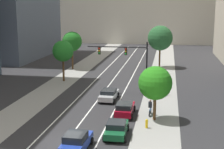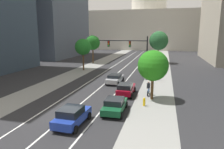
% 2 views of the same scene
% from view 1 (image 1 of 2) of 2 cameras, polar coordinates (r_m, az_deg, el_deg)
% --- Properties ---
extents(ground_plane, '(400.00, 400.00, 0.00)m').
position_cam_1_polar(ground_plane, '(67.97, 2.19, 1.73)').
color(ground_plane, '#2B2B2D').
extents(sidewalk_left, '(4.39, 130.00, 0.01)m').
position_cam_1_polar(sidewalk_left, '(64.59, -5.19, 1.16)').
color(sidewalk_left, gray).
rests_on(sidewalk_left, ground).
extents(sidewalk_right, '(4.39, 130.00, 0.01)m').
position_cam_1_polar(sidewalk_right, '(62.52, 8.61, 0.73)').
color(sidewalk_right, gray).
rests_on(sidewalk_right, ground).
extents(lane_stripe_left, '(0.16, 90.00, 0.01)m').
position_cam_1_polar(lane_stripe_left, '(53.92, -2.78, -0.90)').
color(lane_stripe_left, white).
rests_on(lane_stripe_left, ground).
extents(lane_stripe_center, '(0.16, 90.00, 0.01)m').
position_cam_1_polar(lane_stripe_center, '(53.41, 0.11, -1.01)').
color(lane_stripe_center, white).
rests_on(lane_stripe_center, ground).
extents(lane_stripe_right, '(0.16, 90.00, 0.01)m').
position_cam_1_polar(lane_stripe_right, '(53.04, 3.05, -1.11)').
color(lane_stripe_right, white).
rests_on(lane_stripe_right, ground).
extents(capitol_building, '(54.84, 29.13, 38.11)m').
position_cam_1_polar(capitol_building, '(117.05, 5.48, 11.80)').
color(capitol_building, beige).
rests_on(capitol_building, ground).
extents(car_green, '(2.11, 4.28, 1.42)m').
position_cam_1_polar(car_green, '(31.01, 0.76, -9.11)').
color(car_green, '#14512D').
rests_on(car_green, ground).
extents(car_crimson, '(1.97, 4.25, 1.53)m').
position_cam_1_polar(car_crimson, '(36.52, 2.18, -5.77)').
color(car_crimson, maroon).
rests_on(car_crimson, ground).
extents(car_silver, '(2.14, 4.57, 1.38)m').
position_cam_1_polar(car_silver, '(42.32, -0.53, -3.39)').
color(car_silver, '#B2B5BA').
rests_on(car_silver, ground).
extents(car_blue, '(2.10, 4.16, 1.57)m').
position_cam_1_polar(car_blue, '(28.23, -6.04, -11.17)').
color(car_blue, '#1E389E').
rests_on(car_blue, ground).
extents(traffic_signal_mast, '(8.03, 0.39, 7.03)m').
position_cam_1_polar(traffic_signal_mast, '(44.61, 2.75, 2.88)').
color(traffic_signal_mast, black).
rests_on(traffic_signal_mast, ground).
extents(fire_hydrant, '(0.26, 0.35, 0.91)m').
position_cam_1_polar(fire_hydrant, '(33.19, 5.87, -8.24)').
color(fire_hydrant, yellow).
rests_on(fire_hydrant, ground).
extents(cyclist, '(0.38, 1.70, 1.72)m').
position_cam_1_polar(cyclist, '(36.89, 6.47, -5.56)').
color(cyclist, black).
rests_on(cyclist, ground).
extents(street_tree_far_right, '(3.48, 3.48, 5.67)m').
position_cam_1_polar(street_tree_far_right, '(34.62, 7.32, -1.47)').
color(street_tree_far_right, '#51381E').
rests_on(street_tree_far_right, ground).
extents(street_tree_mid_right, '(4.70, 4.70, 7.98)m').
position_cam_1_polar(street_tree_mid_right, '(64.42, 8.14, 6.11)').
color(street_tree_mid_right, '#51381E').
rests_on(street_tree_mid_right, ground).
extents(street_tree_mid_left, '(3.60, 3.60, 6.97)m').
position_cam_1_polar(street_tree_mid_left, '(62.54, -6.76, 5.54)').
color(street_tree_mid_left, '#51381E').
rests_on(street_tree_mid_left, ground).
extents(street_tree_near_left, '(3.27, 3.27, 6.39)m').
position_cam_1_polar(street_tree_near_left, '(52.80, -8.29, 3.92)').
color(street_tree_near_left, '#51381E').
rests_on(street_tree_near_left, ground).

